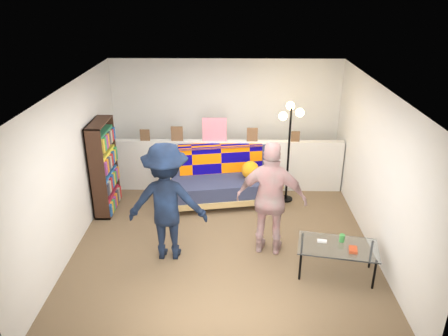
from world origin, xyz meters
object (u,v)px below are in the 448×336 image
bookshelf (104,170)px  floor_lamp (290,133)px  coffee_table (338,248)px  person_right (271,199)px  futon_sofa (224,180)px  person_left (167,202)px

bookshelf → floor_lamp: floor_lamp is taller
coffee_table → person_right: size_ratio=0.67×
bookshelf → person_right: size_ratio=0.93×
bookshelf → coffee_table: 4.09m
bookshelf → floor_lamp: size_ratio=0.88×
futon_sofa → bookshelf: bearing=-169.5°
bookshelf → floor_lamp: bearing=7.8°
bookshelf → person_left: size_ratio=0.92×
person_right → bookshelf: bearing=-13.0°
futon_sofa → floor_lamp: (1.16, 0.06, 0.90)m
floor_lamp → person_right: 1.81m
futon_sofa → floor_lamp: size_ratio=1.17×
floor_lamp → person_left: 2.69m
futon_sofa → person_left: bearing=-113.7°
futon_sofa → person_left: 1.99m
futon_sofa → person_left: (-0.78, -1.77, 0.48)m
bookshelf → person_right: person_right is taller
coffee_table → person_right: bearing=148.5°
person_left → coffee_table: bearing=171.3°
bookshelf → futon_sofa: bearing=10.5°
futon_sofa → coffee_table: bearing=-53.8°
futon_sofa → floor_lamp: bearing=2.7°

